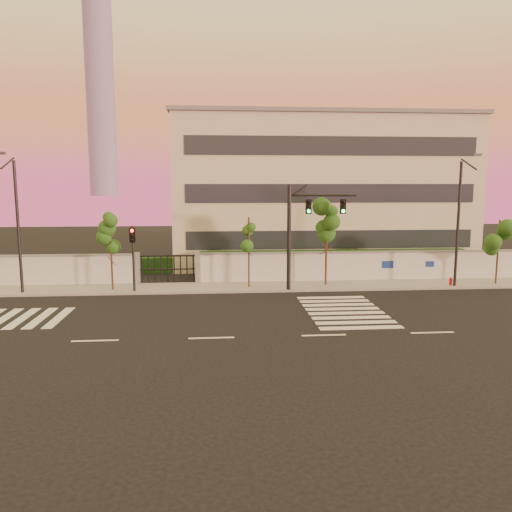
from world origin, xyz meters
name	(u,v)px	position (x,y,z in m)	size (l,w,h in m)	color
ground	(211,338)	(0.00, 0.00, 0.00)	(120.00, 120.00, 0.00)	black
sidewalk	(213,287)	(0.00, 10.50, 0.07)	(60.00, 3.00, 0.15)	gray
perimeter_wall	(214,268)	(0.10, 12.00, 1.07)	(60.00, 0.36, 2.20)	silver
hedge_row	(229,265)	(1.17, 14.74, 0.82)	(41.00, 4.25, 1.80)	#103812
institutional_building	(317,190)	(9.00, 21.99, 6.16)	(24.40, 12.40, 12.25)	beige
distant_skyscraper	(100,86)	(-65.00, 280.00, 61.98)	(16.00, 16.00, 118.00)	slate
road_markings	(181,316)	(-1.58, 3.76, 0.01)	(57.00, 7.62, 0.02)	silver
street_tree_c	(111,234)	(-6.20, 9.92, 3.63)	(1.42, 1.13, 4.93)	#382314
street_tree_d	(249,236)	(2.33, 10.14, 3.40)	(1.35, 1.08, 4.62)	#382314
street_tree_e	(327,224)	(7.40, 10.48, 4.14)	(1.63, 1.29, 5.63)	#382314
street_tree_f	(499,238)	(18.73, 9.94, 3.21)	(1.44, 1.15, 4.36)	#382314
traffic_signal_main	(303,225)	(5.57, 9.13, 4.21)	(4.21, 0.67, 6.66)	black
traffic_signal_secondary	(133,251)	(-4.81, 9.39, 2.65)	(0.33, 0.33, 4.18)	black
streetlight_west	(17,220)	(-11.56, 9.45, 4.57)	(0.50, 2.03, 8.45)	black
streetlight_east	(460,218)	(15.65, 9.26, 4.58)	(0.51, 2.04, 8.47)	black
fire_hydrant	(451,282)	(15.52, 9.71, 0.33)	(0.26, 0.25, 0.66)	red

